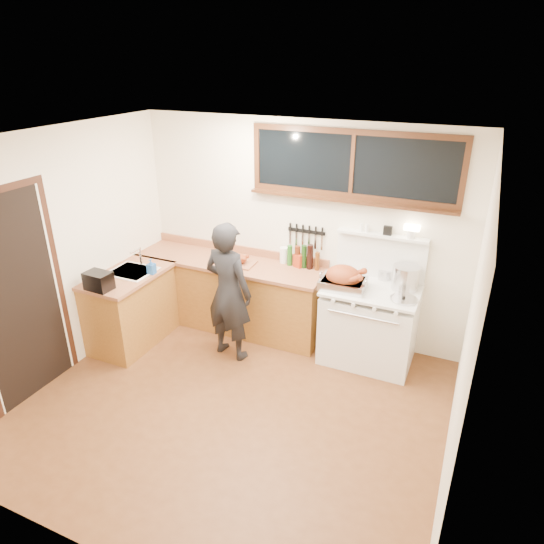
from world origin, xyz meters
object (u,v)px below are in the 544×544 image
at_px(vintage_stove, 369,323).
at_px(cutting_board, 239,260).
at_px(man, 228,292).
at_px(roast_turkey, 344,279).

xyz_separation_m(vintage_stove, cutting_board, (-1.64, -0.01, 0.49)).
height_order(man, cutting_board, man).
distance_m(man, roast_turkey, 1.28).
distance_m(man, cutting_board, 0.59).
relative_size(man, cutting_board, 3.99).
bearing_deg(cutting_board, man, -74.29).
xyz_separation_m(vintage_stove, man, (-1.48, -0.56, 0.34)).
distance_m(cutting_board, roast_turkey, 1.34).
relative_size(vintage_stove, man, 0.97).
bearing_deg(vintage_stove, cutting_board, -179.78).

